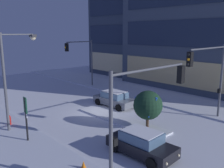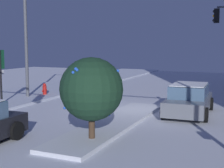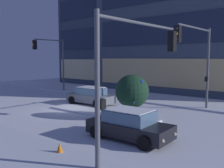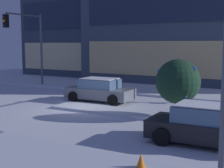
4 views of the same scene
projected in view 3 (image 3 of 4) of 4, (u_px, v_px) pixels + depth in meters
ground at (72, 110)px, 19.87m from camera, size 52.00×52.00×0.00m
curb_strip_far at (134, 96)px, 26.38m from camera, size 52.00×5.20×0.14m
median_strip at (100, 113)px, 18.17m from camera, size 9.00×1.80×0.14m
office_tower_secondary at (107, 27)px, 41.48m from camera, size 11.72×10.45×18.15m
car_near at (129, 125)px, 12.59m from camera, size 4.36×2.16×1.49m
car_far at (91, 96)px, 22.15m from camera, size 4.49×2.19×1.49m
traffic_light_corner_far_left at (52, 55)px, 29.13m from camera, size 0.32×4.23×6.21m
traffic_light_corner_near_right at (137, 59)px, 10.38m from camera, size 0.32×5.84×5.63m
traffic_light_corner_far_right at (197, 53)px, 17.76m from camera, size 0.32×5.73×6.23m
decorated_tree_median at (132, 91)px, 16.54m from camera, size 2.18×2.18×2.95m
construction_cone at (60, 149)px, 10.51m from camera, size 0.36×0.36×0.55m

